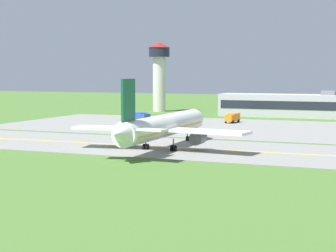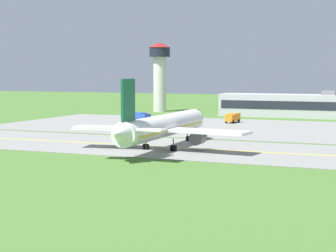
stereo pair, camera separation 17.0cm
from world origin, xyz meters
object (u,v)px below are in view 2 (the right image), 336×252
service_truck_fuel (233,117)px  airplane_lead (163,126)px  service_truck_pushback (142,116)px  control_tower (160,69)px  service_truck_catering (190,119)px

service_truck_fuel → airplane_lead: bearing=-85.6°
service_truck_pushback → service_truck_fuel: bearing=15.3°
service_truck_fuel → service_truck_pushback: (-23.92, -6.52, 0.00)m
service_truck_pushback → control_tower: 46.28m
airplane_lead → service_truck_catering: size_ratio=6.56×
airplane_lead → service_truck_catering: bearing=105.0°
airplane_lead → control_tower: 103.10m
airplane_lead → service_truck_fuel: 58.12m
service_truck_fuel → control_tower: control_tower is taller
airplane_lead → service_truck_fuel: (-4.44, 57.89, -2.60)m
service_truck_pushback → control_tower: bearing=107.3°
service_truck_pushback → control_tower: control_tower is taller
airplane_lead → service_truck_pushback: airplane_lead is taller
control_tower → service_truck_pushback: bearing=-72.7°
service_truck_catering → service_truck_pushback: 16.42m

